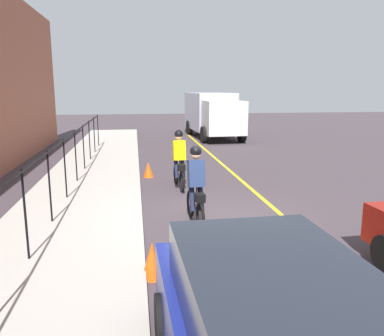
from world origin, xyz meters
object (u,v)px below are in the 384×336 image
Objects in this scene: box_truck_background at (213,113)px; traffic_cone_near at (152,260)px; cyclist_follow at (196,186)px; traffic_cone_far at (148,170)px; cyclist_lead at (179,160)px.

box_truck_background is 11.21× the size of traffic_cone_near.
cyclist_follow is 3.48× the size of traffic_cone_far.
cyclist_lead is at bearing -153.55° from traffic_cone_far.
cyclist_follow reaches higher than traffic_cone_near.
cyclist_follow is 2.73m from traffic_cone_near.
traffic_cone_near is 7.56m from traffic_cone_far.
traffic_cone_near reaches higher than traffic_cone_far.
traffic_cone_far is at bearing -1.52° from traffic_cone_near.
box_truck_background is at bearing -19.56° from cyclist_lead.
cyclist_lead is 2.10m from traffic_cone_far.
traffic_cone_near is at bearing 151.71° from cyclist_follow.
cyclist_follow is 5.25m from traffic_cone_far.
cyclist_lead is at bearing -10.72° from traffic_cone_near.
cyclist_lead is 2.99× the size of traffic_cone_near.
cyclist_lead is 1.00× the size of cyclist_follow.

